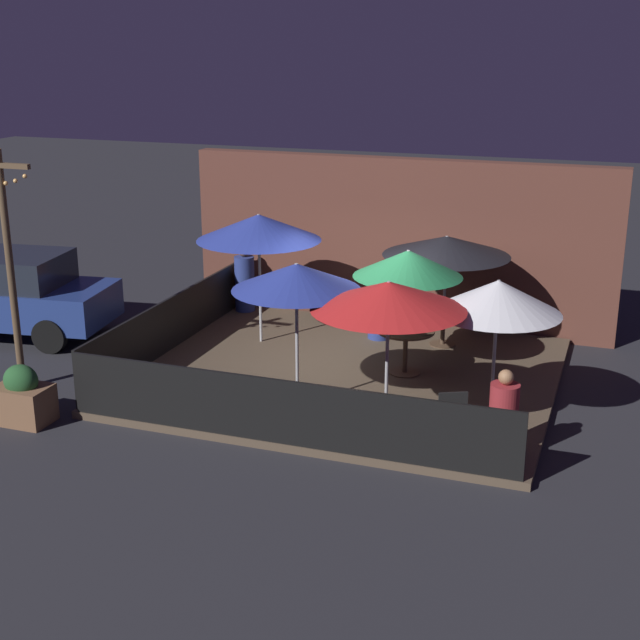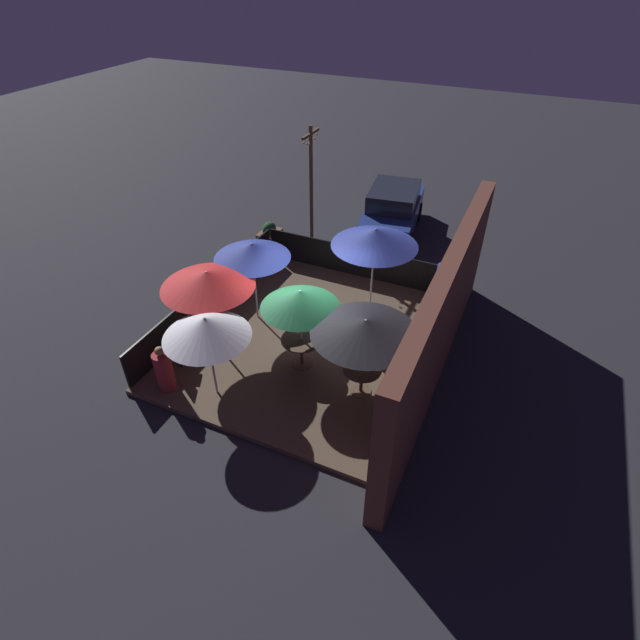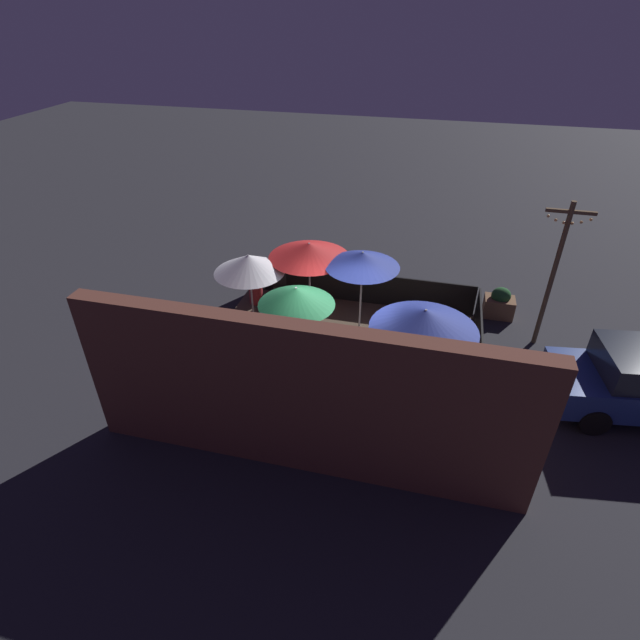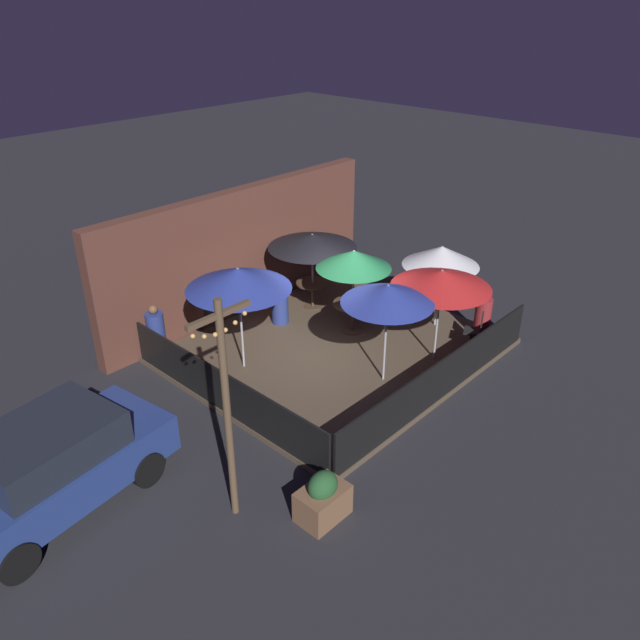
{
  "view_description": "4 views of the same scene",
  "coord_description": "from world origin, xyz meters",
  "px_view_note": "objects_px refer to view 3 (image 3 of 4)",
  "views": [
    {
      "loc": [
        4.3,
        -13.47,
        5.55
      ],
      "look_at": [
        -0.48,
        -0.05,
        1.0
      ],
      "focal_mm": 50.0,
      "sensor_mm": 36.0,
      "label": 1
    },
    {
      "loc": [
        8.96,
        4.37,
        8.3
      ],
      "look_at": [
        0.51,
        0.56,
        1.24
      ],
      "focal_mm": 28.0,
      "sensor_mm": 36.0,
      "label": 2
    },
    {
      "loc": [
        -1.97,
        9.71,
        7.85
      ],
      "look_at": [
        0.41,
        0.11,
        1.35
      ],
      "focal_mm": 28.0,
      "sensor_mm": 36.0,
      "label": 3
    },
    {
      "loc": [
        -9.54,
        -8.44,
        7.65
      ],
      "look_at": [
        -0.46,
        0.06,
        1.02
      ],
      "focal_mm": 35.0,
      "sensor_mm": 36.0,
      "label": 4
    }
  ],
  "objects_px": {
    "patron_0": "(318,395)",
    "patron_2": "(467,444)",
    "patio_umbrella_4": "(363,259)",
    "patio_umbrella_2": "(309,250)",
    "light_post": "(554,269)",
    "dining_table_0": "(298,342)",
    "patio_umbrella_0": "(296,296)",
    "patio_chair_1": "(280,287)",
    "patio_umbrella_1": "(260,335)",
    "planter_box": "(499,304)",
    "patron_1": "(255,287)",
    "patio_umbrella_3": "(249,264)",
    "dining_table_1": "(264,384)",
    "patio_chair_0": "(385,432)",
    "patio_umbrella_5": "(425,320)"
  },
  "relations": [
    {
      "from": "patron_0",
      "to": "patron_2",
      "type": "bearing_deg",
      "value": -67.29
    },
    {
      "from": "patio_umbrella_4",
      "to": "patron_0",
      "type": "relative_size",
      "value": 2.02
    },
    {
      "from": "patio_umbrella_2",
      "to": "patron_0",
      "type": "xyz_separation_m",
      "value": [
        -1.2,
        3.86,
        -1.51
      ]
    },
    {
      "from": "light_post",
      "to": "dining_table_0",
      "type": "bearing_deg",
      "value": 22.92
    },
    {
      "from": "patio_umbrella_2",
      "to": "patron_2",
      "type": "distance_m",
      "value": 6.48
    },
    {
      "from": "patio_umbrella_0",
      "to": "patio_umbrella_4",
      "type": "bearing_deg",
      "value": -122.06
    },
    {
      "from": "patio_umbrella_4",
      "to": "patio_chair_1",
      "type": "xyz_separation_m",
      "value": [
        2.51,
        -0.75,
        -1.56
      ]
    },
    {
      "from": "patio_umbrella_0",
      "to": "patio_umbrella_1",
      "type": "bearing_deg",
      "value": 79.79
    },
    {
      "from": "patio_umbrella_4",
      "to": "planter_box",
      "type": "relative_size",
      "value": 2.47
    },
    {
      "from": "patron_1",
      "to": "light_post",
      "type": "bearing_deg",
      "value": -10.32
    },
    {
      "from": "dining_table_0",
      "to": "patio_umbrella_2",
      "type": "bearing_deg",
      "value": -82.7
    },
    {
      "from": "patron_1",
      "to": "planter_box",
      "type": "distance_m",
      "value": 7.05
    },
    {
      "from": "patio_umbrella_3",
      "to": "patio_chair_1",
      "type": "distance_m",
      "value": 1.95
    },
    {
      "from": "patio_umbrella_3",
      "to": "dining_table_1",
      "type": "distance_m",
      "value": 3.52
    },
    {
      "from": "planter_box",
      "to": "patio_umbrella_3",
      "type": "bearing_deg",
      "value": 18.95
    },
    {
      "from": "planter_box",
      "to": "patio_umbrella_4",
      "type": "bearing_deg",
      "value": 24.23
    },
    {
      "from": "dining_table_1",
      "to": "patron_0",
      "type": "distance_m",
      "value": 1.21
    },
    {
      "from": "dining_table_1",
      "to": "patio_umbrella_1",
      "type": "bearing_deg",
      "value": 90.0
    },
    {
      "from": "patio_umbrella_2",
      "to": "patron_1",
      "type": "distance_m",
      "value": 2.26
    },
    {
      "from": "patron_0",
      "to": "patron_1",
      "type": "relative_size",
      "value": 0.94
    },
    {
      "from": "patron_1",
      "to": "patio_umbrella_3",
      "type": "bearing_deg",
      "value": -84.01
    },
    {
      "from": "patio_umbrella_1",
      "to": "dining_table_0",
      "type": "height_order",
      "value": "patio_umbrella_1"
    },
    {
      "from": "planter_box",
      "to": "light_post",
      "type": "xyz_separation_m",
      "value": [
        -0.9,
        1.13,
        1.79
      ]
    },
    {
      "from": "dining_table_0",
      "to": "light_post",
      "type": "height_order",
      "value": "light_post"
    },
    {
      "from": "dining_table_1",
      "to": "patron_2",
      "type": "relative_size",
      "value": 0.65
    },
    {
      "from": "patio_chair_0",
      "to": "patron_2",
      "type": "distance_m",
      "value": 1.56
    },
    {
      "from": "patio_umbrella_5",
      "to": "patio_umbrella_4",
      "type": "bearing_deg",
      "value": -56.52
    },
    {
      "from": "dining_table_0",
      "to": "planter_box",
      "type": "relative_size",
      "value": 1.05
    },
    {
      "from": "patio_umbrella_5",
      "to": "planter_box",
      "type": "xyz_separation_m",
      "value": [
        -2.03,
        -4.31,
        -1.88
      ]
    },
    {
      "from": "patio_umbrella_3",
      "to": "patio_umbrella_4",
      "type": "bearing_deg",
      "value": -168.5
    },
    {
      "from": "patio_umbrella_0",
      "to": "patio_umbrella_4",
      "type": "distance_m",
      "value": 2.27
    },
    {
      "from": "patio_umbrella_1",
      "to": "patio_chair_0",
      "type": "distance_m",
      "value": 3.16
    },
    {
      "from": "patron_0",
      "to": "light_post",
      "type": "relative_size",
      "value": 0.28
    },
    {
      "from": "patio_umbrella_5",
      "to": "patio_chair_0",
      "type": "distance_m",
      "value": 2.4
    },
    {
      "from": "patron_0",
      "to": "planter_box",
      "type": "height_order",
      "value": "patron_0"
    },
    {
      "from": "patio_umbrella_4",
      "to": "patron_1",
      "type": "bearing_deg",
      "value": -9.41
    },
    {
      "from": "dining_table_0",
      "to": "patio_chair_0",
      "type": "xyz_separation_m",
      "value": [
        -2.46,
        2.38,
        -0.09
      ]
    },
    {
      "from": "patron_2",
      "to": "planter_box",
      "type": "relative_size",
      "value": 1.47
    },
    {
      "from": "dining_table_0",
      "to": "light_post",
      "type": "xyz_separation_m",
      "value": [
        -5.86,
        -2.48,
        1.46
      ]
    },
    {
      "from": "patio_umbrella_2",
      "to": "dining_table_0",
      "type": "relative_size",
      "value": 2.29
    },
    {
      "from": "patio_umbrella_2",
      "to": "patron_2",
      "type": "height_order",
      "value": "patio_umbrella_2"
    },
    {
      "from": "patio_umbrella_3",
      "to": "patio_umbrella_4",
      "type": "height_order",
      "value": "patio_umbrella_4"
    },
    {
      "from": "planter_box",
      "to": "dining_table_0",
      "type": "bearing_deg",
      "value": 36.06
    },
    {
      "from": "patio_umbrella_1",
      "to": "dining_table_1",
      "type": "height_order",
      "value": "patio_umbrella_1"
    },
    {
      "from": "patio_umbrella_3",
      "to": "patron_0",
      "type": "distance_m",
      "value": 4.16
    },
    {
      "from": "patio_umbrella_4",
      "to": "patio_chair_1",
      "type": "bearing_deg",
      "value": -16.55
    },
    {
      "from": "patron_2",
      "to": "dining_table_0",
      "type": "bearing_deg",
      "value": -1.8
    },
    {
      "from": "patio_chair_1",
      "to": "patron_0",
      "type": "bearing_deg",
      "value": 1.29
    },
    {
      "from": "patio_umbrella_2",
      "to": "patio_umbrella_4",
      "type": "distance_m",
      "value": 1.52
    },
    {
      "from": "patron_0",
      "to": "dining_table_0",
      "type": "bearing_deg",
      "value": 66.28
    }
  ]
}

